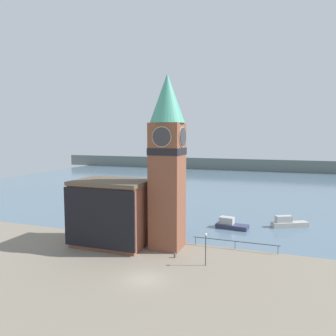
{
  "coord_description": "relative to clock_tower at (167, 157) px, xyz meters",
  "views": [
    {
      "loc": [
        13.44,
        -30.16,
        14.99
      ],
      "look_at": [
        -0.04,
        7.56,
        11.0
      ],
      "focal_mm": 35.0,
      "sensor_mm": 36.0,
      "label": 1
    }
  ],
  "objects": [
    {
      "name": "pier_building",
      "position": [
        -7.66,
        -1.24,
        -7.71
      ],
      "size": [
        10.21,
        7.36,
        8.91
      ],
      "color": "brown",
      "rests_on": "ground_plane"
    },
    {
      "name": "far_shoreline",
      "position": [
        1.03,
        102.63,
        -9.68
      ],
      "size": [
        180.0,
        3.0,
        5.0
      ],
      "color": "slate",
      "rests_on": "water"
    },
    {
      "name": "boat_far",
      "position": [
        15.35,
        16.04,
        -11.51
      ],
      "size": [
        6.05,
        4.11,
        1.86
      ],
      "rotation": [
        0.0,
        0.0,
        0.48
      ],
      "color": "#B7B2A8",
      "rests_on": "water"
    },
    {
      "name": "mooring_bollard_near",
      "position": [
        2.14,
        -3.26,
        -11.84
      ],
      "size": [
        0.25,
        0.25,
        0.63
      ],
      "color": "brown",
      "rests_on": "ground_plane"
    },
    {
      "name": "clock_tower",
      "position": [
        0.0,
        0.0,
        0.0
      ],
      "size": [
        4.59,
        4.59,
        22.92
      ],
      "color": "brown",
      "rests_on": "ground_plane"
    },
    {
      "name": "water",
      "position": [
        1.03,
        62.63,
        -12.19
      ],
      "size": [
        160.0,
        120.0,
        0.0
      ],
      "color": "slate",
      "rests_on": "ground_plane"
    },
    {
      "name": "lamp_post",
      "position": [
        6.26,
        -4.35,
        -9.49
      ],
      "size": [
        0.32,
        0.32,
        3.83
      ],
      "color": "#2D2D33",
      "rests_on": "ground_plane"
    },
    {
      "name": "ground_plane",
      "position": [
        1.03,
        -10.08,
        -12.18
      ],
      "size": [
        160.0,
        160.0,
        0.0
      ],
      "primitive_type": "plane",
      "color": "gray"
    },
    {
      "name": "pier_railing",
      "position": [
        8.68,
        2.38,
        -11.23
      ],
      "size": [
        11.39,
        0.08,
        1.09
      ],
      "color": "#333338",
      "rests_on": "ground_plane"
    },
    {
      "name": "boat_near",
      "position": [
        6.55,
        12.07,
        -11.56
      ],
      "size": [
        5.32,
        2.69,
        1.76
      ],
      "rotation": [
        0.0,
        0.0,
        -0.13
      ],
      "color": "#333856",
      "rests_on": "water"
    }
  ]
}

